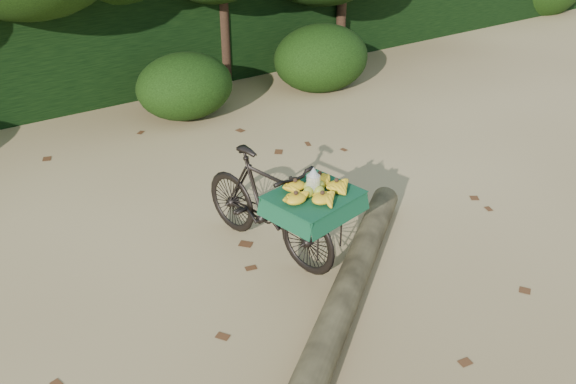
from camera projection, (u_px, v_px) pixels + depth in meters
ground at (247, 309)px, 5.36m from camera, size 80.00×80.00×0.00m
vendor_bicycle at (269, 204)px, 5.88m from camera, size 0.98×1.87×1.06m
fallen_log at (342, 302)px, 5.22m from camera, size 3.22×2.52×0.28m
hedge_backdrop at (39, 44)px, 9.48m from camera, size 26.00×1.80×1.80m
bush_clumps at (120, 103)px, 8.50m from camera, size 8.80×1.70×0.90m
leaf_litter at (212, 271)px, 5.83m from camera, size 7.00×7.30×0.01m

